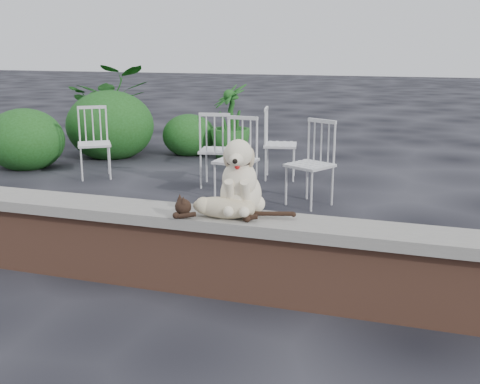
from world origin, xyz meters
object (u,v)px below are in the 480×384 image
(dog, at_px, (241,175))
(chair_c, at_px, (218,149))
(chair_a, at_px, (94,143))
(potted_plant_b, at_px, (231,121))
(potted_plant_a, at_px, (111,108))
(cat, at_px, (223,206))
(chair_d, at_px, (310,164))
(chair_b, at_px, (236,159))
(chair_e, at_px, (280,144))

(dog, xyz_separation_m, chair_c, (-1.29, 2.98, -0.39))
(chair_a, height_order, potted_plant_b, potted_plant_b)
(chair_c, height_order, potted_plant_a, potted_plant_a)
(cat, height_order, chair_c, chair_c)
(potted_plant_a, relative_size, potted_plant_b, 1.24)
(chair_d, relative_size, chair_b, 1.00)
(dog, relative_size, potted_plant_b, 0.48)
(chair_c, bearing_deg, dog, 103.16)
(chair_a, relative_size, potted_plant_b, 0.82)
(dog, distance_m, chair_d, 2.47)
(chair_e, relative_size, chair_d, 1.00)
(potted_plant_b, bearing_deg, chair_c, -75.70)
(dog, xyz_separation_m, chair_a, (-3.01, 2.91, -0.39))
(dog, height_order, chair_a, dog)
(cat, relative_size, chair_c, 1.05)
(chair_d, bearing_deg, chair_e, 145.99)
(chair_b, xyz_separation_m, potted_plant_a, (-3.01, 2.40, 0.24))
(dog, bearing_deg, chair_d, 80.42)
(potted_plant_b, bearing_deg, dog, -69.89)
(chair_d, distance_m, potted_plant_a, 4.54)
(chair_d, bearing_deg, potted_plant_a, 176.00)
(chair_d, height_order, potted_plant_b, potted_plant_b)
(chair_b, bearing_deg, chair_d, 6.77)
(chair_a, relative_size, chair_d, 1.00)
(dog, relative_size, cat, 0.56)
(chair_c, height_order, chair_b, same)
(potted_plant_b, bearing_deg, cat, -71.28)
(chair_e, bearing_deg, chair_b, 158.32)
(chair_d, xyz_separation_m, chair_b, (-0.85, -0.02, 0.00))
(dog, distance_m, chair_c, 3.27)
(dog, distance_m, cat, 0.26)
(chair_d, relative_size, potted_plant_b, 0.82)
(chair_c, height_order, potted_plant_b, potted_plant_b)
(chair_d, distance_m, chair_b, 0.85)
(chair_c, relative_size, chair_e, 1.00)
(chair_a, height_order, potted_plant_a, potted_plant_a)
(potted_plant_a, bearing_deg, dog, -51.19)
(dog, bearing_deg, cat, -127.92)
(cat, bearing_deg, potted_plant_a, 117.53)
(chair_b, bearing_deg, chair_a, 172.44)
(chair_c, relative_size, potted_plant_a, 0.66)
(chair_b, relative_size, potted_plant_a, 0.66)
(chair_e, xyz_separation_m, chair_b, (-0.21, -1.21, 0.00))
(chair_e, xyz_separation_m, potted_plant_b, (-1.10, 1.16, 0.11))
(chair_c, bearing_deg, chair_a, -7.91)
(chair_c, relative_size, potted_plant_b, 0.82)
(chair_e, relative_size, chair_b, 1.00)
(chair_a, bearing_deg, potted_plant_a, 80.73)
(cat, bearing_deg, dog, 52.08)
(chair_c, bearing_deg, cat, 100.89)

